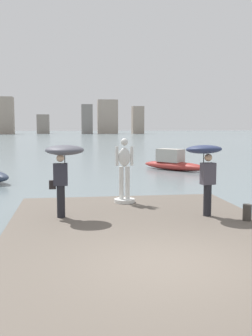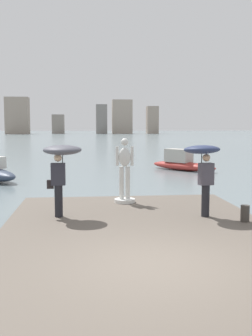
% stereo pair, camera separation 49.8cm
% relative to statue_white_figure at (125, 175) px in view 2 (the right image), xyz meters
% --- Properties ---
extents(ground_plane, '(400.00, 400.00, 0.00)m').
position_rel_statue_white_figure_xyz_m(ground_plane, '(0.02, 34.14, -1.31)').
color(ground_plane, slate).
extents(pier, '(6.72, 10.04, 0.40)m').
position_rel_statue_white_figure_xyz_m(pier, '(0.02, -3.84, -1.11)').
color(pier, '#60564C').
rests_on(pier, ground).
extents(statue_white_figure, '(0.67, 0.67, 2.09)m').
position_rel_statue_white_figure_xyz_m(statue_white_figure, '(0.00, 0.00, 0.00)').
color(statue_white_figure, silver).
rests_on(statue_white_figure, pier).
extents(onlooker_left, '(1.06, 1.06, 1.98)m').
position_rel_statue_white_figure_xyz_m(onlooker_left, '(-1.92, -1.84, 0.68)').
color(onlooker_left, black).
rests_on(onlooker_left, pier).
extents(onlooker_right, '(1.14, 1.15, 1.99)m').
position_rel_statue_white_figure_xyz_m(onlooker_right, '(1.93, -2.24, 0.64)').
color(onlooker_right, black).
rests_on(onlooker_right, pier).
extents(mooring_bollard, '(0.23, 0.23, 0.43)m').
position_rel_statue_white_figure_xyz_m(mooring_bollard, '(2.86, -2.93, -0.69)').
color(mooring_bollard, '#38332D').
rests_on(mooring_bollard, pier).
extents(boat_near, '(4.04, 4.60, 1.37)m').
position_rel_statue_white_figure_xyz_m(boat_near, '(4.99, 12.68, -0.84)').
color(boat_near, '#9E2D28').
rests_on(boat_near, ground).
extents(distant_skyline, '(55.67, 11.34, 13.21)m').
position_rel_statue_white_figure_xyz_m(distant_skyline, '(-3.87, 136.83, 4.55)').
color(distant_skyline, gray).
rests_on(distant_skyline, ground).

